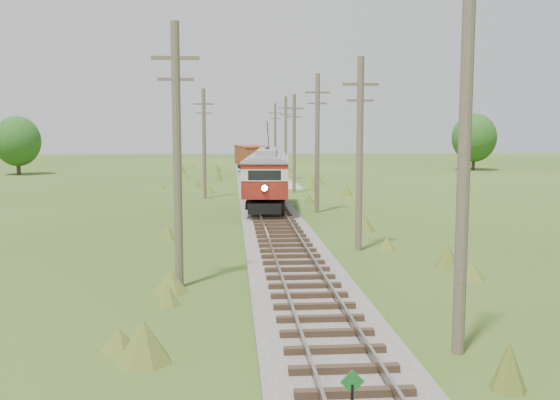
{
  "coord_description": "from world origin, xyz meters",
  "views": [
    {
      "loc": [
        -2.37,
        -9.31,
        5.44
      ],
      "look_at": [
        0.0,
        21.09,
        1.98
      ],
      "focal_mm": 40.0,
      "sensor_mm": 36.0,
      "label": 1
    }
  ],
  "objects": [
    {
      "name": "railbed_main",
      "position": [
        0.0,
        34.0,
        0.19
      ],
      "size": [
        3.6,
        96.0,
        0.57
      ],
      "color": "#605B54",
      "rests_on": "ground"
    },
    {
      "name": "switch_marker",
      "position": [
        -0.2,
        1.5,
        0.63
      ],
      "size": [
        0.45,
        0.06,
        1.08
      ],
      "color": "black",
      "rests_on": "ground"
    },
    {
      "name": "streetcar",
      "position": [
        -0.0,
        31.88,
        2.55
      ],
      "size": [
        3.75,
        11.98,
        5.42
      ],
      "rotation": [
        0.0,
        0.0,
        -0.09
      ],
      "color": "black",
      "rests_on": "ground"
    },
    {
      "name": "gondola",
      "position": [
        0.0,
        64.77,
        2.16
      ],
      "size": [
        4.03,
        9.19,
        2.95
      ],
      "rotation": [
        0.0,
        0.0,
        0.13
      ],
      "color": "black",
      "rests_on": "ground"
    },
    {
      "name": "gravel_pile",
      "position": [
        2.81,
        48.64,
        0.53
      ],
      "size": [
        3.13,
        3.32,
        1.14
      ],
      "color": "gray",
      "rests_on": "ground"
    },
    {
      "name": "utility_pole_r_1",
      "position": [
        3.1,
        5.0,
        4.4
      ],
      "size": [
        0.3,
        0.3,
        8.8
      ],
      "color": "brown",
      "rests_on": "ground"
    },
    {
      "name": "utility_pole_r_2",
      "position": [
        3.3,
        18.0,
        4.42
      ],
      "size": [
        1.6,
        0.3,
        8.6
      ],
      "color": "brown",
      "rests_on": "ground"
    },
    {
      "name": "utility_pole_r_3",
      "position": [
        3.2,
        31.0,
        4.63
      ],
      "size": [
        1.6,
        0.3,
        9.0
      ],
      "color": "brown",
      "rests_on": "ground"
    },
    {
      "name": "utility_pole_r_4",
      "position": [
        3.0,
        44.0,
        4.32
      ],
      "size": [
        1.6,
        0.3,
        8.4
      ],
      "color": "brown",
      "rests_on": "ground"
    },
    {
      "name": "utility_pole_r_5",
      "position": [
        3.4,
        57.0,
        4.58
      ],
      "size": [
        1.6,
        0.3,
        8.9
      ],
      "color": "brown",
      "rests_on": "ground"
    },
    {
      "name": "utility_pole_r_6",
      "position": [
        3.2,
        70.0,
        4.47
      ],
      "size": [
        1.6,
        0.3,
        8.7
      ],
      "color": "brown",
      "rests_on": "ground"
    },
    {
      "name": "utility_pole_l_a",
      "position": [
        -4.2,
        12.0,
        4.63
      ],
      "size": [
        1.6,
        0.3,
        9.0
      ],
      "color": "brown",
      "rests_on": "ground"
    },
    {
      "name": "utility_pole_l_b",
      "position": [
        -4.5,
        40.0,
        4.42
      ],
      "size": [
        1.6,
        0.3,
        8.6
      ],
      "color": "brown",
      "rests_on": "ground"
    },
    {
      "name": "tree_mid_a",
      "position": [
        -28.0,
        68.0,
        4.02
      ],
      "size": [
        5.46,
        5.46,
        7.03
      ],
      "color": "#38281C",
      "rests_on": "ground"
    },
    {
      "name": "tree_mid_b",
      "position": [
        30.0,
        72.0,
        4.33
      ],
      "size": [
        5.88,
        5.88,
        7.57
      ],
      "color": "#38281C",
      "rests_on": "ground"
    }
  ]
}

